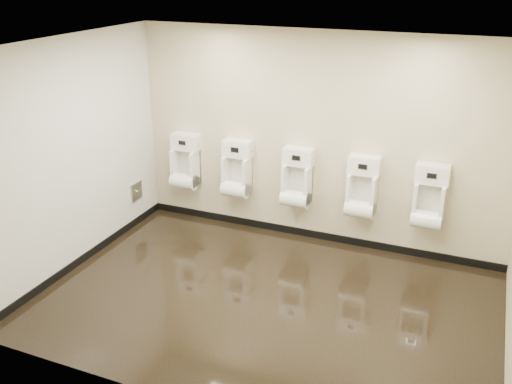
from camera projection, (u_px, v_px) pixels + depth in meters
ground at (266, 301)px, 6.42m from camera, size 5.00×3.50×0.00m
ceiling at (268, 48)px, 5.36m from camera, size 5.00×3.50×0.00m
back_wall at (317, 140)px, 7.38m from camera, size 5.00×0.02×2.80m
front_wall at (183, 263)px, 4.40m from camera, size 5.00×0.02×2.80m
left_wall at (72, 156)px, 6.78m from camera, size 0.02×3.50×2.80m
tile_overlay_left at (72, 156)px, 6.78m from camera, size 0.01×3.50×2.80m
skirting_back at (313, 234)px, 7.89m from camera, size 5.00×0.02×0.10m
skirting_left at (86, 256)px, 7.29m from camera, size 0.02×3.50×0.10m
access_panel at (136, 191)px, 8.14m from camera, size 0.04×0.25×0.25m
urinal_0 at (185, 165)px, 8.16m from camera, size 0.42×0.31×0.78m
urinal_1 at (237, 173)px, 7.87m from camera, size 0.42×0.31×0.78m
urinal_2 at (297, 182)px, 7.55m from camera, size 0.42×0.31×0.78m
urinal_3 at (362, 191)px, 7.24m from camera, size 0.42×0.31×0.78m
urinal_4 at (429, 201)px, 6.95m from camera, size 0.42×0.31×0.78m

